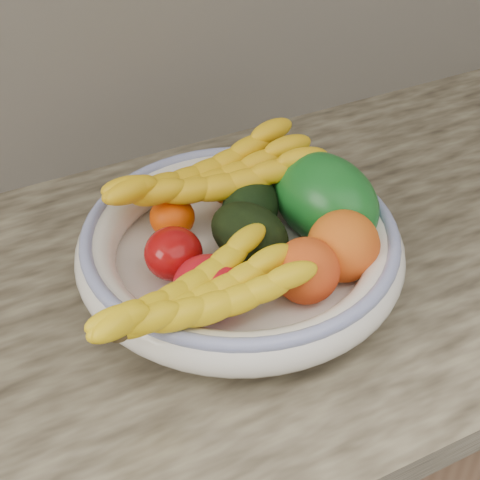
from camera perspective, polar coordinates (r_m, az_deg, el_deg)
The scene contains 13 objects.
kitchen_counter at distance 1.25m, azimuth -0.55°, elevation -17.37°, with size 2.44×0.66×1.40m.
fruit_bowl at distance 0.87m, azimuth 0.00°, elevation -0.59°, with size 0.39×0.39×0.08m.
clementine_back_left at distance 0.92m, azimuth -5.28°, elevation 1.78°, with size 0.06×0.06×0.05m, color #F54F05.
clementine_back_right at distance 0.97m, azimuth -1.02°, elevation 4.09°, with size 0.05×0.05×0.04m, color orange.
tomato_left at distance 0.85m, azimuth -5.18°, elevation -1.05°, with size 0.07×0.07×0.06m, color #9D090B.
tomato_near_left at distance 0.80m, azimuth -2.51°, elevation -3.70°, with size 0.08×0.08×0.07m, color red.
avocado_center at distance 0.87m, azimuth 0.73°, elevation 0.48°, with size 0.07×0.10×0.07m, color black.
avocado_right at distance 0.91m, azimuth 0.82°, elevation 2.55°, with size 0.07×0.10×0.07m, color black.
green_mango at distance 0.91m, azimuth 6.60°, elevation 3.16°, with size 0.10×0.16×0.11m, color #105619.
peach_front at distance 0.82m, azimuth 5.16°, elevation -2.38°, with size 0.08×0.08×0.08m, color orange.
peach_right at distance 0.85m, azimuth 8.02°, elevation -0.47°, with size 0.08×0.08×0.08m, color orange.
banana_bunch_back at distance 0.91m, azimuth -2.17°, elevation 4.45°, with size 0.30×0.11×0.08m, color yellow, non-canonical shape.
banana_bunch_front at distance 0.76m, azimuth -3.23°, elevation -4.81°, with size 0.26×0.11×0.07m, color yellow, non-canonical shape.
Camera 1 is at (-0.31, 1.06, 1.50)m, focal length 55.00 mm.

